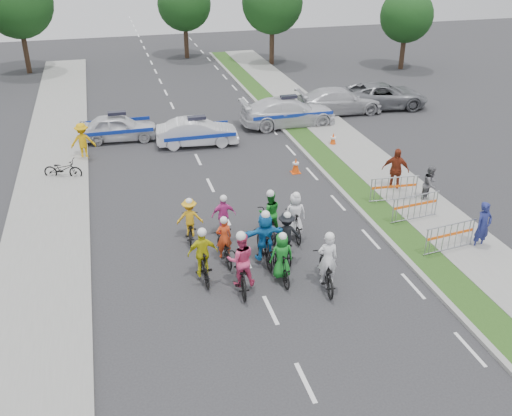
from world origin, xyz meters
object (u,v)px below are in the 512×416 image
object	(u,v)px
rider_3	(203,260)
police_car_1	(197,132)
rider_9	(224,221)
marshal_hiviz	(83,141)
civilian_suv	(383,96)
spectator_2	(395,170)
rider_2	(241,267)
tree_2	(407,16)
rider_0	(326,268)
rider_5	(265,241)
barrier_2	(394,190)
police_car_0	(118,127)
rider_10	(190,223)
spectator_0	(483,226)
rider_4	(286,239)
spectator_1	(430,184)
barrier_1	(415,208)
cone_1	(333,140)
barrier_0	(449,239)
civilian_sedan	(340,101)
rider_1	(281,261)
rider_6	(224,246)
tree_1	(272,3)
parked_bike	(63,169)
cone_0	(296,166)
tree_4	(184,4)
rider_7	(295,220)

from	to	relation	value
rider_3	police_car_1	xyz separation A→B (m)	(1.91, 11.87, -0.06)
rider_9	marshal_hiviz	size ratio (longest dim) A/B	0.98
civilian_suv	spectator_2	world-z (taller)	spectator_2
rider_2	tree_2	bearing A→B (deg)	-120.57
rider_0	rider_5	world-z (taller)	rider_0
rider_3	barrier_2	world-z (taller)	rider_3
rider_0	tree_2	size ratio (longest dim) A/B	0.35
rider_3	police_car_0	size ratio (longest dim) A/B	0.48
rider_10	spectator_0	distance (m)	10.01
rider_4	spectator_1	xyz separation A→B (m)	(6.81, 2.51, 0.08)
barrier_1	cone_1	distance (m)	8.22
rider_10	rider_4	bearing A→B (deg)	154.91
barrier_1	tree_2	xyz separation A→B (m)	(11.30, 22.22, 3.27)
barrier_0	cone_1	distance (m)	10.53
civilian_sedan	spectator_0	world-z (taller)	spectator_0
rider_3	spectator_1	size ratio (longest dim) A/B	1.24
rider_9	rider_1	bearing A→B (deg)	111.78
rider_1	rider_3	size ratio (longest dim) A/B	0.93
spectator_1	tree_2	world-z (taller)	tree_2
rider_1	police_car_0	xyz separation A→B (m)	(-4.17, 14.32, -0.02)
rider_0	rider_6	distance (m)	3.52
barrier_2	tree_1	bearing A→B (deg)	84.65
barrier_1	tree_1	world-z (taller)	tree_1
parked_bike	cone_1	bearing A→B (deg)	-69.34
police_car_0	spectator_2	size ratio (longest dim) A/B	2.09
cone_1	tree_1	distance (m)	18.62
rider_3	parked_bike	xyz separation A→B (m)	(-4.45, 9.31, -0.28)
tree_1	tree_2	xyz separation A→B (m)	(9.00, -4.00, -0.70)
rider_1	rider_0	bearing A→B (deg)	150.52
spectator_2	tree_2	size ratio (longest dim) A/B	0.32
rider_1	rider_3	xyz separation A→B (m)	(-2.33, 0.68, 0.04)
marshal_hiviz	tree_2	world-z (taller)	tree_2
police_car_0	police_car_1	size ratio (longest dim) A/B	0.97
rider_2	cone_0	distance (m)	9.20
rider_5	tree_4	size ratio (longest dim) A/B	0.31
cone_1	parked_bike	bearing A→B (deg)	-177.30
tree_1	civilian_suv	bearing A→B (deg)	-76.24
barrier_2	tree_1	size ratio (longest dim) A/B	0.29
rider_5	police_car_1	xyz separation A→B (m)	(-0.22, 11.40, -0.15)
rider_2	rider_6	world-z (taller)	rider_2
rider_4	spectator_1	distance (m)	7.26
rider_2	rider_7	distance (m)	3.61
rider_6	barrier_2	xyz separation A→B (m)	(7.41, 2.47, -0.00)
police_car_0	spectator_2	world-z (taller)	spectator_2
spectator_2	cone_0	world-z (taller)	spectator_2
police_car_0	tree_1	size ratio (longest dim) A/B	0.57
rider_1	rider_6	distance (m)	2.16
rider_6	cone_1	world-z (taller)	rider_6
police_car_1	tree_4	world-z (taller)	tree_4
rider_5	barrier_1	size ratio (longest dim) A/B	0.97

